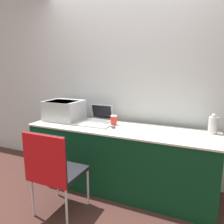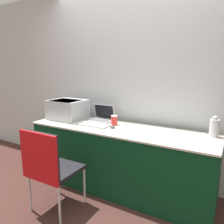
{
  "view_description": "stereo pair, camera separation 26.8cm",
  "coord_description": "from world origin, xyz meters",
  "px_view_note": "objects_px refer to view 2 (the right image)",
  "views": [
    {
      "loc": [
        0.95,
        -2.05,
        1.51
      ],
      "look_at": [
        -0.11,
        0.35,
        0.97
      ],
      "focal_mm": 35.0,
      "sensor_mm": 36.0,
      "label": 1
    },
    {
      "loc": [
        1.19,
        -1.93,
        1.51
      ],
      "look_at": [
        -0.11,
        0.35,
        0.97
      ],
      "focal_mm": 35.0,
      "sensor_mm": 36.0,
      "label": 2
    }
  ],
  "objects_px": {
    "printer": "(68,109)",
    "coffee_cup": "(114,120)",
    "mouse": "(112,127)",
    "chair": "(48,163)",
    "laptop_left": "(101,117)",
    "metal_pitcher": "(214,127)",
    "external_keyboard": "(92,125)"
  },
  "relations": [
    {
      "from": "printer",
      "to": "coffee_cup",
      "type": "distance_m",
      "value": 0.73
    },
    {
      "from": "mouse",
      "to": "chair",
      "type": "height_order",
      "value": "chair"
    },
    {
      "from": "printer",
      "to": "mouse",
      "type": "distance_m",
      "value": 0.8
    },
    {
      "from": "laptop_left",
      "to": "chair",
      "type": "xyz_separation_m",
      "value": [
        -0.02,
        -0.99,
        -0.28
      ]
    },
    {
      "from": "printer",
      "to": "mouse",
      "type": "xyz_separation_m",
      "value": [
        0.79,
        -0.11,
        -0.13
      ]
    },
    {
      "from": "laptop_left",
      "to": "printer",
      "type": "bearing_deg",
      "value": -163.48
    },
    {
      "from": "laptop_left",
      "to": "metal_pitcher",
      "type": "distance_m",
      "value": 1.4
    },
    {
      "from": "external_keyboard",
      "to": "metal_pitcher",
      "type": "xyz_separation_m",
      "value": [
        1.38,
        0.27,
        0.09
      ]
    },
    {
      "from": "metal_pitcher",
      "to": "external_keyboard",
      "type": "bearing_deg",
      "value": -168.98
    },
    {
      "from": "laptop_left",
      "to": "external_keyboard",
      "type": "relative_size",
      "value": 0.69
    },
    {
      "from": "chair",
      "to": "printer",
      "type": "bearing_deg",
      "value": 118.24
    },
    {
      "from": "coffee_cup",
      "to": "metal_pitcher",
      "type": "relative_size",
      "value": 0.53
    },
    {
      "from": "chair",
      "to": "metal_pitcher",
      "type": "bearing_deg",
      "value": 34.97
    },
    {
      "from": "metal_pitcher",
      "to": "chair",
      "type": "xyz_separation_m",
      "value": [
        -1.42,
        -0.99,
        -0.33
      ]
    },
    {
      "from": "external_keyboard",
      "to": "metal_pitcher",
      "type": "distance_m",
      "value": 1.41
    },
    {
      "from": "laptop_left",
      "to": "mouse",
      "type": "xyz_separation_m",
      "value": [
        0.31,
        -0.25,
        -0.03
      ]
    },
    {
      "from": "coffee_cup",
      "to": "chair",
      "type": "bearing_deg",
      "value": -106.82
    },
    {
      "from": "printer",
      "to": "metal_pitcher",
      "type": "bearing_deg",
      "value": 4.45
    },
    {
      "from": "external_keyboard",
      "to": "coffee_cup",
      "type": "xyz_separation_m",
      "value": [
        0.23,
        0.17,
        0.05
      ]
    },
    {
      "from": "laptop_left",
      "to": "coffee_cup",
      "type": "xyz_separation_m",
      "value": [
        0.25,
        -0.09,
        0.01
      ]
    },
    {
      "from": "coffee_cup",
      "to": "printer",
      "type": "bearing_deg",
      "value": -176.33
    },
    {
      "from": "mouse",
      "to": "coffee_cup",
      "type": "bearing_deg",
      "value": 111.77
    },
    {
      "from": "external_keyboard",
      "to": "laptop_left",
      "type": "bearing_deg",
      "value": 94.32
    },
    {
      "from": "coffee_cup",
      "to": "mouse",
      "type": "relative_size",
      "value": 1.9
    },
    {
      "from": "printer",
      "to": "external_keyboard",
      "type": "bearing_deg",
      "value": -14.05
    },
    {
      "from": "metal_pitcher",
      "to": "chair",
      "type": "bearing_deg",
      "value": -145.03
    },
    {
      "from": "mouse",
      "to": "chair",
      "type": "relative_size",
      "value": 0.07
    },
    {
      "from": "laptop_left",
      "to": "mouse",
      "type": "bearing_deg",
      "value": -38.12
    },
    {
      "from": "printer",
      "to": "laptop_left",
      "type": "bearing_deg",
      "value": 16.52
    },
    {
      "from": "printer",
      "to": "chair",
      "type": "xyz_separation_m",
      "value": [
        0.46,
        -0.85,
        -0.38
      ]
    },
    {
      "from": "printer",
      "to": "metal_pitcher",
      "type": "distance_m",
      "value": 1.88
    },
    {
      "from": "coffee_cup",
      "to": "chair",
      "type": "height_order",
      "value": "coffee_cup"
    }
  ]
}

